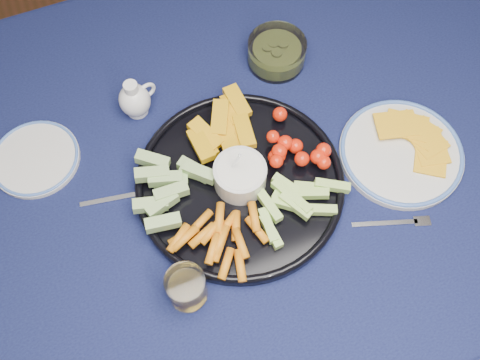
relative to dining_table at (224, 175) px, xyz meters
name	(u,v)px	position (x,y,z in m)	size (l,w,h in m)	color
dining_table	(224,175)	(0.00, 0.00, 0.00)	(1.67, 1.07, 0.75)	#493018
crudite_platter	(239,181)	(0.00, -0.08, 0.11)	(0.40, 0.40, 0.13)	black
creamer_pitcher	(135,100)	(-0.12, 0.17, 0.13)	(0.08, 0.07, 0.09)	white
pickle_bowl	(277,53)	(0.20, 0.18, 0.11)	(0.13, 0.13, 0.06)	silver
cheese_plate	(402,152)	(0.33, -0.13, 0.10)	(0.25, 0.25, 0.03)	silver
juice_tumbler	(187,288)	(-0.16, -0.24, 0.12)	(0.07, 0.07, 0.08)	silver
fork_left	(129,196)	(-0.20, -0.01, 0.09)	(0.16, 0.04, 0.00)	silver
fork_right	(398,223)	(0.25, -0.26, 0.09)	(0.15, 0.06, 0.00)	silver
side_plate_extra	(35,158)	(-0.35, 0.13, 0.10)	(0.18, 0.18, 0.01)	silver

